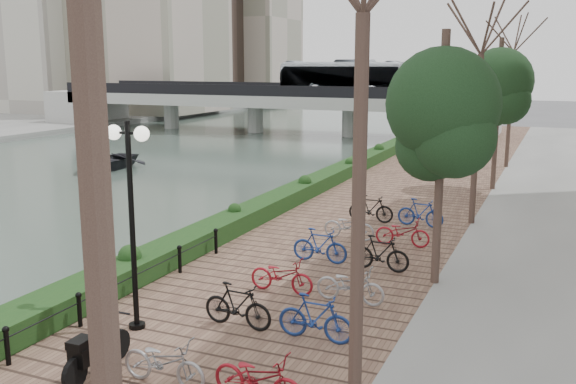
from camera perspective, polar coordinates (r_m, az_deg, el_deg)
The scene contains 11 objects.
river_water at distance 41.84m, azimuth -15.11°, elevation 2.50°, with size 30.00×130.00×0.02m, color #495C52.
promenade at distance 26.43m, azimuth 7.77°, elevation -1.69°, with size 8.00×75.00×0.50m, color brown.
hedge at distance 29.68m, azimuth 2.79°, elevation 0.92°, with size 1.10×56.00×0.60m, color #133615.
chain_fence at distance 14.30m, azimuth -20.72°, elevation -11.26°, with size 0.10×14.10×0.70m.
lamppost at distance 13.77m, azimuth -13.88°, elevation 1.05°, with size 1.02×0.32×4.52m.
motorcycle at distance 12.71m, azimuth -16.58°, elevation -13.17°, with size 0.50×1.59×0.99m, color black, non-canonical shape.
pedestrian at distance 12.33m, azimuth -15.89°, elevation -12.55°, with size 0.56×0.37×1.53m, color brown.
bicycle_parking at distance 17.07m, azimuth 4.03°, elevation -6.39°, with size 2.40×14.69×1.00m.
street_trees at distance 20.37m, azimuth 15.22°, elevation 3.96°, with size 3.20×37.12×6.80m.
bridge at distance 57.69m, azimuth -1.40°, elevation 8.58°, with size 36.00×10.77×6.50m.
boat at distance 39.32m, azimuth -16.01°, elevation 2.67°, with size 3.52×4.94×1.02m, color black.
Camera 1 is at (10.84, -7.33, 6.17)m, focal length 40.00 mm.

